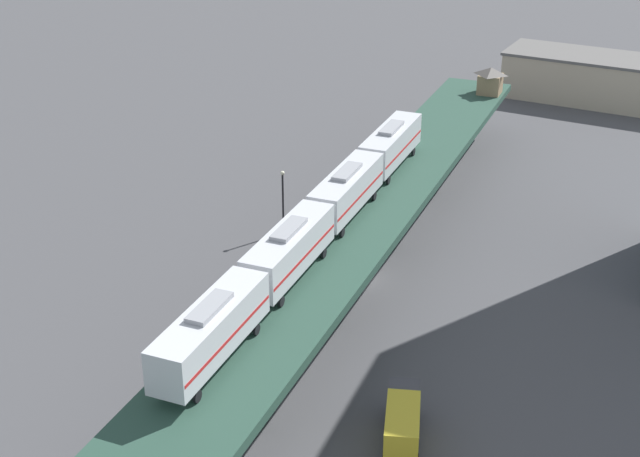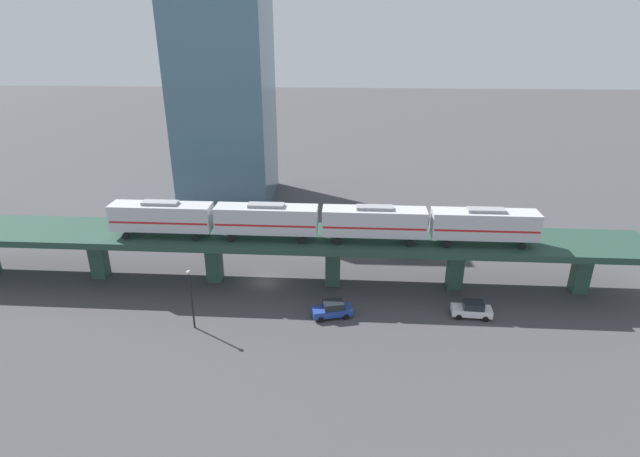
% 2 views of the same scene
% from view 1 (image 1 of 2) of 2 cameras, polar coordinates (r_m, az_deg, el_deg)
% --- Properties ---
extents(ground_plane, '(400.00, 400.00, 0.00)m').
position_cam_1_polar(ground_plane, '(83.70, 2.70, -3.20)').
color(ground_plane, '#424244').
extents(elevated_viaduct, '(9.52, 92.10, 6.56)m').
position_cam_1_polar(elevated_viaduct, '(80.99, 2.75, 0.25)').
color(elevated_viaduct, '#244135').
rests_on(elevated_viaduct, ground).
extents(subway_train, '(3.44, 49.83, 4.45)m').
position_cam_1_polar(subway_train, '(74.19, 0.00, 0.72)').
color(subway_train, silver).
rests_on(subway_train, elevated_viaduct).
extents(signal_hut, '(3.26, 3.26, 3.40)m').
position_cam_1_polar(signal_hut, '(116.69, 10.85, 9.33)').
color(signal_hut, '#8C7251').
rests_on(signal_hut, elevated_viaduct).
extents(street_car_white, '(2.20, 4.52, 1.89)m').
position_cam_1_polar(street_car_white, '(67.25, -9.94, -10.73)').
color(street_car_white, silver).
rests_on(street_car_white, ground).
extents(street_car_blue, '(2.81, 4.70, 1.89)m').
position_cam_1_polar(street_car_blue, '(78.89, -4.72, -4.43)').
color(street_car_blue, '#233D93').
rests_on(street_car_blue, ground).
extents(delivery_truck, '(3.99, 7.53, 3.20)m').
position_cam_1_polar(delivery_truck, '(63.17, 5.30, -12.20)').
color(delivery_truck, '#333338').
rests_on(delivery_truck, ground).
extents(street_lamp, '(0.44, 0.44, 6.94)m').
position_cam_1_polar(street_lamp, '(90.50, -2.39, 2.03)').
color(street_lamp, black).
rests_on(street_lamp, ground).
extents(warehouse_building, '(29.54, 13.42, 6.80)m').
position_cam_1_polar(warehouse_building, '(138.94, 17.68, 9.08)').
color(warehouse_building, tan).
rests_on(warehouse_building, ground).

